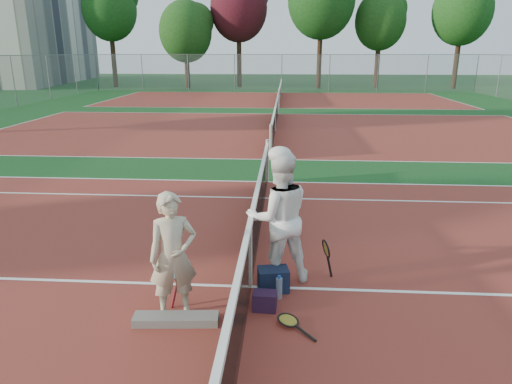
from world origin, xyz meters
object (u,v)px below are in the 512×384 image
sports_bag_purple (265,301)px  net_main (250,254)px  racket_red (180,283)px  water_bottle (279,288)px  player_b (279,217)px  sports_bag_navy (273,280)px  player_a (173,256)px  racket_spare (288,321)px  racket_black_held (326,259)px  apartment_block (18,9)px

sports_bag_purple → net_main: bearing=111.5°
racket_red → water_bottle: bearing=-49.4°
net_main → player_b: 0.65m
net_main → sports_bag_navy: net_main is taller
player_a → racket_spare: 1.62m
sports_bag_purple → water_bottle: (0.18, 0.30, 0.03)m
racket_red → racket_spare: size_ratio=0.95×
racket_black_held → player_a: bearing=12.4°
net_main → apartment_block: size_ratio=0.50×
player_b → sports_bag_navy: bearing=65.2°
apartment_block → racket_black_held: 52.93m
sports_bag_purple → racket_spare: bearing=-46.3°
net_main → racket_black_held: 1.15m
apartment_block → player_b: bearing=-57.0°
player_a → racket_red: size_ratio=2.83×
player_b → water_bottle: bearing=77.3°
racket_red → sports_bag_navy: racket_red is taller
net_main → sports_bag_purple: (0.23, -0.58, -0.39)m
player_b → sports_bag_purple: (-0.15, -0.86, -0.83)m
net_main → sports_bag_purple: 0.73m
racket_spare → sports_bag_navy: (-0.21, 0.83, 0.12)m
racket_spare → sports_bag_purple: (-0.30, 0.32, 0.08)m
racket_spare → sports_bag_navy: size_ratio=1.44×
racket_black_held → sports_bag_navy: size_ratio=1.42×
net_main → racket_red: 1.04m
player_b → racket_black_held: size_ratio=3.23×
net_main → water_bottle: (0.41, -0.28, -0.36)m
player_a → sports_bag_navy: player_a is taller
net_main → sports_bag_navy: size_ratio=26.35×
player_a → player_b: bearing=16.9°
player_b → racket_red: size_ratio=3.34×
player_a → racket_black_held: size_ratio=2.73×
sports_bag_navy → player_b: bearing=80.4°
apartment_block → racket_spare: (28.53, -44.90, -7.46)m
racket_black_held → sports_bag_purple: bearing=30.6°
racket_black_held → sports_bag_purple: (-0.85, -0.94, -0.17)m
racket_black_held → sports_bag_purple: racket_black_held is taller
net_main → water_bottle: size_ratio=36.60×
player_b → sports_bag_purple: 1.21m
player_b → water_bottle: (0.02, -0.57, -0.81)m
racket_spare → sports_bag_purple: 0.45m
apartment_block → water_bottle: (28.41, -44.28, -7.35)m
net_main → sports_bag_purple: size_ratio=36.02×
net_main → sports_bag_purple: bearing=-68.5°
racket_black_held → water_bottle: (-0.67, -0.64, -0.15)m
apartment_block → player_a: size_ratio=13.61×
net_main → racket_spare: size_ratio=18.29×
net_main → water_bottle: bearing=-34.7°
sports_bag_purple → racket_black_held: bearing=48.0°
net_main → racket_spare: bearing=-59.3°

